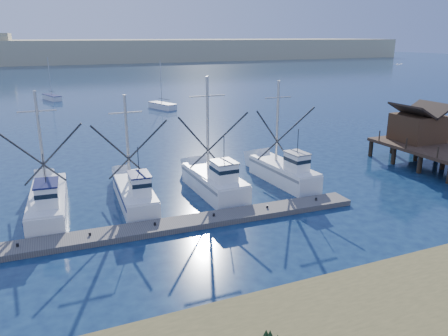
% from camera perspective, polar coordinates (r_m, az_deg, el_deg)
% --- Properties ---
extents(ground, '(500.00, 500.00, 0.00)m').
position_cam_1_polar(ground, '(25.89, 9.18, -10.87)').
color(ground, '#0D1D3C').
rests_on(ground, ground).
extents(floating_dock, '(28.79, 2.84, 0.38)m').
position_cam_1_polar(floating_dock, '(28.48, -8.98, -7.75)').
color(floating_dock, '#5C5752').
rests_on(floating_dock, ground).
extents(timber_pier, '(7.00, 20.00, 8.00)m').
position_cam_1_polar(timber_pier, '(44.91, 27.12, 2.95)').
color(timber_pier, black).
rests_on(timber_pier, ground).
extents(dune_ridge, '(360.00, 60.00, 10.00)m').
position_cam_1_polar(dune_ridge, '(229.60, -20.80, 14.12)').
color(dune_ridge, tan).
rests_on(dune_ridge, ground).
extents(trawler_fleet, '(28.46, 9.33, 9.00)m').
position_cam_1_polar(trawler_fleet, '(32.70, -12.40, -3.20)').
color(trawler_fleet, white).
rests_on(trawler_fleet, ground).
extents(sailboat_near, '(3.74, 5.94, 8.10)m').
position_cam_1_polar(sailboat_near, '(75.85, -8.05, 8.04)').
color(sailboat_near, white).
rests_on(sailboat_near, ground).
extents(sailboat_far, '(3.41, 6.25, 8.10)m').
position_cam_1_polar(sailboat_far, '(91.79, -21.55, 8.57)').
color(sailboat_far, white).
rests_on(sailboat_far, ground).
extents(flying_gull, '(0.95, 0.17, 0.17)m').
position_cam_1_polar(flying_gull, '(39.81, 21.72, 12.44)').
color(flying_gull, white).
rests_on(flying_gull, ground).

